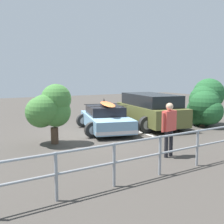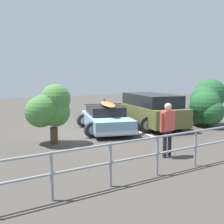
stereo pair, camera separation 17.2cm
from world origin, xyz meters
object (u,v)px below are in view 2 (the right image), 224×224
Objects in this scene: sedan_car at (106,119)px; suv_car at (151,110)px; bush_near_left at (49,108)px; bush_near_right at (206,105)px; person_bystander at (168,125)px.

suv_car reaches higher than sedan_car.
bush_near_right reaches higher than bush_near_left.
bush_near_left reaches higher than person_bystander.
sedan_car is 2.47m from suv_car.
suv_car is 5.58m from bush_near_left.
bush_near_right is at bearing -146.85° from person_bystander.
suv_car is at bearing 177.41° from sedan_car.
bush_near_left is (5.44, 1.16, 0.50)m from suv_car.
suv_car is 2.69× the size of person_bystander.
bush_near_left is 0.91× the size of bush_near_right.
sedan_car is at bearing -92.13° from person_bystander.
sedan_car is 4.68m from person_bystander.
person_bystander is (2.62, 4.55, 0.18)m from suv_car.
bush_near_right reaches higher than suv_car.
person_bystander is at bearing 33.15° from bush_near_right.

